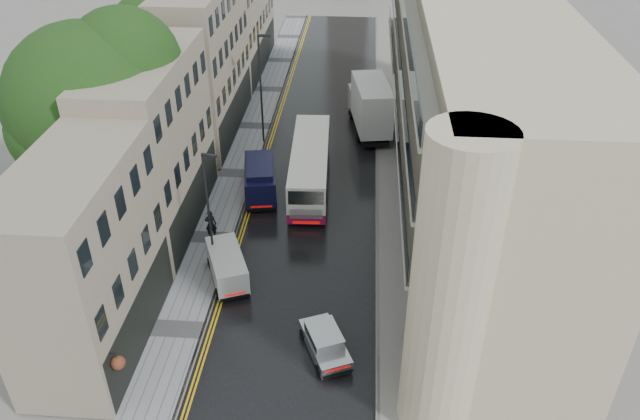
% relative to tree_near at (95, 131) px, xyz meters
% --- Properties ---
extents(road, '(9.00, 85.00, 0.02)m').
position_rel_tree_near_xyz_m(road, '(12.50, 7.50, -6.94)').
color(road, black).
rests_on(road, ground).
extents(left_sidewalk, '(2.70, 85.00, 0.12)m').
position_rel_tree_near_xyz_m(left_sidewalk, '(6.65, 7.50, -6.89)').
color(left_sidewalk, gray).
rests_on(left_sidewalk, ground).
extents(right_sidewalk, '(1.80, 85.00, 0.12)m').
position_rel_tree_near_xyz_m(right_sidewalk, '(17.90, 7.50, -6.89)').
color(right_sidewalk, slate).
rests_on(right_sidewalk, ground).
extents(old_shop_row, '(4.50, 56.00, 12.00)m').
position_rel_tree_near_xyz_m(old_shop_row, '(3.05, 10.00, -0.95)').
color(old_shop_row, gray).
rests_on(old_shop_row, ground).
extents(modern_block, '(8.00, 40.00, 14.00)m').
position_rel_tree_near_xyz_m(modern_block, '(22.80, 6.00, 0.05)').
color(modern_block, '#BEAB8D').
rests_on(modern_block, ground).
extents(tree_near, '(10.56, 10.56, 13.89)m').
position_rel_tree_near_xyz_m(tree_near, '(0.00, 0.00, 0.00)').
color(tree_near, black).
rests_on(tree_near, ground).
extents(tree_far, '(9.24, 9.24, 12.46)m').
position_rel_tree_near_xyz_m(tree_far, '(0.30, 13.00, -0.72)').
color(tree_far, black).
rests_on(tree_far, ground).
extents(cream_bus, '(2.99, 11.20, 3.03)m').
position_rel_tree_near_xyz_m(cream_bus, '(11.17, 3.21, -5.41)').
color(cream_bus, white).
rests_on(cream_bus, road).
extents(white_lorry, '(3.95, 8.91, 4.52)m').
position_rel_tree_near_xyz_m(white_lorry, '(15.51, 13.66, -4.67)').
color(white_lorry, silver).
rests_on(white_lorry, road).
extents(silver_hatchback, '(2.93, 4.02, 1.38)m').
position_rel_tree_near_xyz_m(silver_hatchback, '(14.23, -11.54, -6.23)').
color(silver_hatchback, '#9C9CA1').
rests_on(silver_hatchback, road).
extents(white_van, '(3.18, 4.47, 1.86)m').
position_rel_tree_near_xyz_m(white_van, '(8.20, -6.37, -6.00)').
color(white_van, silver).
rests_on(white_van, road).
extents(navy_van, '(2.92, 5.45, 2.64)m').
position_rel_tree_near_xyz_m(navy_van, '(8.20, 2.92, -5.61)').
color(navy_van, black).
rests_on(navy_van, road).
extents(pedestrian, '(0.77, 0.56, 1.97)m').
position_rel_tree_near_xyz_m(pedestrian, '(6.59, -0.78, -5.84)').
color(pedestrian, black).
rests_on(pedestrian, left_sidewalk).
extents(lamp_post_near, '(0.87, 0.36, 7.59)m').
position_rel_tree_near_xyz_m(lamp_post_near, '(7.44, -3.83, -3.03)').
color(lamp_post_near, black).
rests_on(lamp_post_near, left_sidewalk).
extents(lamp_post_far, '(1.00, 0.30, 8.77)m').
position_rel_tree_near_xyz_m(lamp_post_far, '(7.80, 12.93, -2.44)').
color(lamp_post_far, black).
rests_on(lamp_post_far, left_sidewalk).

